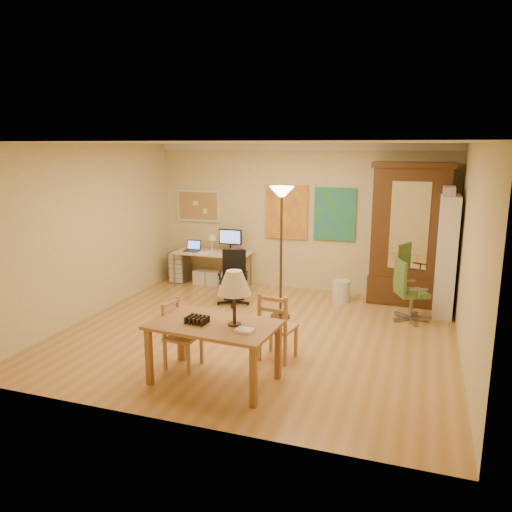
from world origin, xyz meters
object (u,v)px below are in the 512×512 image
(armoire, at_px, (409,243))
(dining_table, at_px, (221,312))
(bookshelf, at_px, (446,256))
(office_chair_black, at_px, (233,290))
(computer_desk, at_px, (215,265))
(office_chair_green, at_px, (409,305))

(armoire, bearing_deg, dining_table, -115.99)
(armoire, bearing_deg, bookshelf, -36.85)
(office_chair_black, distance_m, armoire, 3.08)
(computer_desk, height_order, office_chair_green, computer_desk)
(computer_desk, height_order, office_chair_black, computer_desk)
(computer_desk, relative_size, bookshelf, 0.76)
(computer_desk, bearing_deg, dining_table, -65.40)
(bookshelf, bearing_deg, office_chair_green, -134.15)
(dining_table, bearing_deg, office_chair_black, 108.74)
(office_chair_green, xyz_separation_m, armoire, (-0.09, 0.95, 0.79))
(dining_table, height_order, computer_desk, dining_table)
(office_chair_black, bearing_deg, computer_desk, 128.93)
(office_chair_green, distance_m, armoire, 1.24)
(computer_desk, xyz_separation_m, armoire, (3.55, 0.09, 0.64))
(office_chair_green, relative_size, armoire, 0.40)
(computer_desk, distance_m, office_chair_black, 1.22)
(office_chair_green, bearing_deg, bookshelf, 45.85)
(office_chair_black, xyz_separation_m, armoire, (2.79, 1.03, 0.80))
(bookshelf, bearing_deg, office_chair_black, -170.17)
(computer_desk, height_order, armoire, armoire)
(dining_table, distance_m, office_chair_black, 2.99)
(bookshelf, bearing_deg, dining_table, -125.98)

